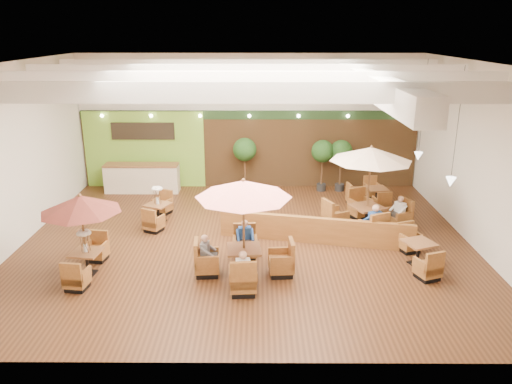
{
  "coord_description": "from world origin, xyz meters",
  "views": [
    {
      "loc": [
        0.38,
        -14.48,
        6.41
      ],
      "look_at": [
        0.3,
        0.5,
        1.5
      ],
      "focal_mm": 35.0,
      "sensor_mm": 36.0,
      "label": 1
    }
  ],
  "objects_px": {
    "table_2": "(370,174)",
    "table_4": "(418,253)",
    "diner_4": "(399,209)",
    "booth_divider": "(315,230)",
    "table_5": "(370,197)",
    "topiary_2": "(341,153)",
    "topiary_0": "(245,152)",
    "diner_1": "(245,235)",
    "table_0": "(82,214)",
    "topiary_1": "(323,153)",
    "diner_3": "(374,219)",
    "table_1": "(244,211)",
    "table_3": "(158,209)",
    "diner_2": "(207,250)",
    "diner_0": "(243,267)",
    "service_counter": "(142,178)"
  },
  "relations": [
    {
      "from": "table_3",
      "to": "table_5",
      "type": "distance_m",
      "value": 7.96
    },
    {
      "from": "diner_3",
      "to": "service_counter",
      "type": "bearing_deg",
      "value": 127.29
    },
    {
      "from": "topiary_2",
      "to": "diner_4",
      "type": "height_order",
      "value": "topiary_2"
    },
    {
      "from": "table_5",
      "to": "topiary_2",
      "type": "xyz_separation_m",
      "value": [
        -0.9,
        1.73,
        1.28
      ]
    },
    {
      "from": "table_5",
      "to": "diner_0",
      "type": "xyz_separation_m",
      "value": [
        -4.65,
        -6.78,
        0.42
      ]
    },
    {
      "from": "table_4",
      "to": "topiary_1",
      "type": "height_order",
      "value": "topiary_1"
    },
    {
      "from": "booth_divider",
      "to": "topiary_1",
      "type": "height_order",
      "value": "topiary_1"
    },
    {
      "from": "table_3",
      "to": "booth_divider",
      "type": "bearing_deg",
      "value": 5.84
    },
    {
      "from": "topiary_1",
      "to": "table_2",
      "type": "bearing_deg",
      "value": -76.72
    },
    {
      "from": "topiary_0",
      "to": "diner_0",
      "type": "distance_m",
      "value": 8.56
    },
    {
      "from": "diner_3",
      "to": "diner_2",
      "type": "bearing_deg",
      "value": -177.56
    },
    {
      "from": "diner_0",
      "to": "topiary_0",
      "type": "bearing_deg",
      "value": 84.2
    },
    {
      "from": "table_1",
      "to": "diner_4",
      "type": "relative_size",
      "value": 3.86
    },
    {
      "from": "table_1",
      "to": "diner_2",
      "type": "xyz_separation_m",
      "value": [
        -1.01,
        -0.0,
        -1.14
      ]
    },
    {
      "from": "table_1",
      "to": "topiary_0",
      "type": "xyz_separation_m",
      "value": [
        -0.18,
        7.5,
        -0.21
      ]
    },
    {
      "from": "booth_divider",
      "to": "diner_3",
      "type": "xyz_separation_m",
      "value": [
        1.84,
        0.05,
        0.34
      ]
    },
    {
      "from": "table_4",
      "to": "table_5",
      "type": "bearing_deg",
      "value": 72.35
    },
    {
      "from": "topiary_0",
      "to": "diner_1",
      "type": "relative_size",
      "value": 3.03
    },
    {
      "from": "table_2",
      "to": "table_4",
      "type": "relative_size",
      "value": 1.21
    },
    {
      "from": "diner_2",
      "to": "table_0",
      "type": "bearing_deg",
      "value": -85.32
    },
    {
      "from": "topiary_1",
      "to": "diner_0",
      "type": "distance_m",
      "value": 9.06
    },
    {
      "from": "table_3",
      "to": "diner_0",
      "type": "bearing_deg",
      "value": -33.68
    },
    {
      "from": "service_counter",
      "to": "diner_3",
      "type": "bearing_deg",
      "value": -31.23
    },
    {
      "from": "table_4",
      "to": "table_5",
      "type": "relative_size",
      "value": 1.08
    },
    {
      "from": "table_3",
      "to": "diner_3",
      "type": "bearing_deg",
      "value": 10.77
    },
    {
      "from": "table_2",
      "to": "diner_2",
      "type": "relative_size",
      "value": 4.24
    },
    {
      "from": "table_1",
      "to": "table_3",
      "type": "distance_m",
      "value": 5.17
    },
    {
      "from": "table_0",
      "to": "topiary_2",
      "type": "height_order",
      "value": "table_0"
    },
    {
      "from": "diner_0",
      "to": "diner_3",
      "type": "height_order",
      "value": "diner_3"
    },
    {
      "from": "topiary_2",
      "to": "diner_1",
      "type": "relative_size",
      "value": 2.91
    },
    {
      "from": "topiary_1",
      "to": "diner_0",
      "type": "xyz_separation_m",
      "value": [
        -3.0,
        -8.51,
        -0.86
      ]
    },
    {
      "from": "table_2",
      "to": "table_1",
      "type": "bearing_deg",
      "value": -164.31
    },
    {
      "from": "booth_divider",
      "to": "diner_4",
      "type": "bearing_deg",
      "value": 32.9
    },
    {
      "from": "topiary_0",
      "to": "table_3",
      "type": "bearing_deg",
      "value": -129.02
    },
    {
      "from": "table_0",
      "to": "table_4",
      "type": "distance_m",
      "value": 9.35
    },
    {
      "from": "diner_0",
      "to": "diner_3",
      "type": "xyz_separation_m",
      "value": [
        3.99,
        3.23,
        0.03
      ]
    },
    {
      "from": "table_0",
      "to": "diner_1",
      "type": "xyz_separation_m",
      "value": [
        4.29,
        0.98,
        -1.03
      ]
    },
    {
      "from": "table_1",
      "to": "diner_4",
      "type": "xyz_separation_m",
      "value": [
        5.05,
        3.27,
        -1.14
      ]
    },
    {
      "from": "table_5",
      "to": "diner_4",
      "type": "distance_m",
      "value": 2.56
    },
    {
      "from": "service_counter",
      "to": "topiary_0",
      "type": "distance_m",
      "value": 4.35
    },
    {
      "from": "table_0",
      "to": "table_5",
      "type": "relative_size",
      "value": 1.01
    },
    {
      "from": "table_4",
      "to": "topiary_0",
      "type": "bearing_deg",
      "value": 105.95
    },
    {
      "from": "table_2",
      "to": "topiary_2",
      "type": "height_order",
      "value": "table_2"
    },
    {
      "from": "table_5",
      "to": "topiary_0",
      "type": "relative_size",
      "value": 1.04
    },
    {
      "from": "booth_divider",
      "to": "table_4",
      "type": "xyz_separation_m",
      "value": [
        2.78,
        -1.5,
        -0.09
      ]
    },
    {
      "from": "table_4",
      "to": "diner_4",
      "type": "distance_m",
      "value": 2.64
    },
    {
      "from": "table_5",
      "to": "topiary_2",
      "type": "relative_size",
      "value": 1.08
    },
    {
      "from": "table_4",
      "to": "topiary_2",
      "type": "height_order",
      "value": "topiary_2"
    },
    {
      "from": "topiary_1",
      "to": "diner_3",
      "type": "bearing_deg",
      "value": -79.31
    },
    {
      "from": "topiary_1",
      "to": "service_counter",
      "type": "bearing_deg",
      "value": -178.45
    }
  ]
}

